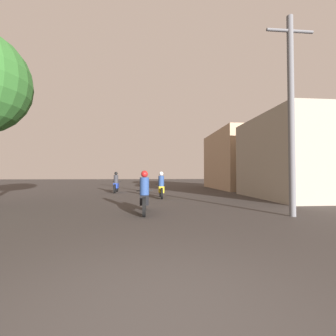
{
  "coord_description": "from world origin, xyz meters",
  "views": [
    {
      "loc": [
        -0.06,
        -1.99,
        1.36
      ],
      "look_at": [
        1.56,
        15.93,
        1.86
      ],
      "focal_mm": 24.0,
      "sensor_mm": 36.0,
      "label": 1
    }
  ],
  "objects_px": {
    "motorcycle_black": "(144,196)",
    "building_right_far": "(241,161)",
    "motorcycle_yellow": "(161,187)",
    "motorcycle_blue": "(116,184)",
    "utility_pole_near": "(291,110)",
    "building_right_near": "(300,157)"
  },
  "relations": [
    {
      "from": "motorcycle_black",
      "to": "building_right_far",
      "type": "height_order",
      "value": "building_right_far"
    },
    {
      "from": "motorcycle_yellow",
      "to": "motorcycle_blue",
      "type": "height_order",
      "value": "motorcycle_blue"
    },
    {
      "from": "motorcycle_yellow",
      "to": "motorcycle_blue",
      "type": "bearing_deg",
      "value": 121.67
    },
    {
      "from": "building_right_far",
      "to": "utility_pole_near",
      "type": "distance_m",
      "value": 14.16
    },
    {
      "from": "motorcycle_black",
      "to": "motorcycle_yellow",
      "type": "bearing_deg",
      "value": 77.4
    },
    {
      "from": "motorcycle_yellow",
      "to": "utility_pole_near",
      "type": "xyz_separation_m",
      "value": [
        3.9,
        -6.0,
        2.85
      ]
    },
    {
      "from": "motorcycle_blue",
      "to": "motorcycle_yellow",
      "type": "bearing_deg",
      "value": -46.05
    },
    {
      "from": "motorcycle_black",
      "to": "utility_pole_near",
      "type": "xyz_separation_m",
      "value": [
        4.78,
        -1.04,
        2.86
      ]
    },
    {
      "from": "motorcycle_yellow",
      "to": "building_right_far",
      "type": "relative_size",
      "value": 0.25
    },
    {
      "from": "motorcycle_blue",
      "to": "building_right_near",
      "type": "relative_size",
      "value": 0.33
    },
    {
      "from": "building_right_far",
      "to": "utility_pole_near",
      "type": "height_order",
      "value": "utility_pole_near"
    },
    {
      "from": "motorcycle_black",
      "to": "utility_pole_near",
      "type": "distance_m",
      "value": 5.66
    },
    {
      "from": "building_right_far",
      "to": "motorcycle_yellow",
      "type": "bearing_deg",
      "value": -136.82
    },
    {
      "from": "motorcycle_black",
      "to": "utility_pole_near",
      "type": "bearing_deg",
      "value": -14.78
    },
    {
      "from": "utility_pole_near",
      "to": "motorcycle_yellow",
      "type": "bearing_deg",
      "value": 122.97
    },
    {
      "from": "motorcycle_yellow",
      "to": "building_right_far",
      "type": "distance_m",
      "value": 11.18
    },
    {
      "from": "building_right_near",
      "to": "utility_pole_near",
      "type": "bearing_deg",
      "value": -127.6
    },
    {
      "from": "motorcycle_yellow",
      "to": "building_right_near",
      "type": "distance_m",
      "value": 8.14
    },
    {
      "from": "motorcycle_blue",
      "to": "building_right_near",
      "type": "bearing_deg",
      "value": -17.19
    },
    {
      "from": "motorcycle_black",
      "to": "motorcycle_yellow",
      "type": "height_order",
      "value": "motorcycle_yellow"
    },
    {
      "from": "motorcycle_blue",
      "to": "motorcycle_black",
      "type": "bearing_deg",
      "value": -69.71
    },
    {
      "from": "building_right_near",
      "to": "utility_pole_near",
      "type": "distance_m",
      "value": 6.7
    }
  ]
}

